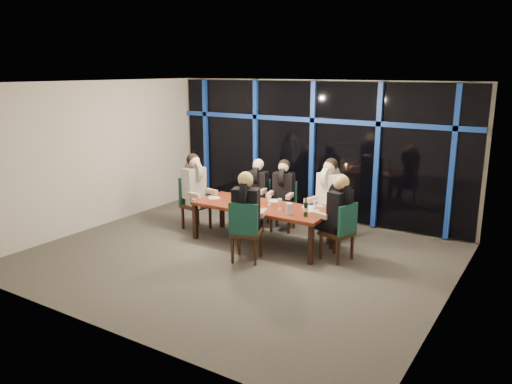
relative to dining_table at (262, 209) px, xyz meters
The scene contains 29 objects.
room 1.56m from the dining_table, 90.00° to the right, with size 7.04×7.00×3.02m.
window_wall 2.30m from the dining_table, 89.70° to the left, with size 6.86×0.43×2.94m.
dining_table is the anchor object (origin of this frame).
chair_far_left 1.29m from the dining_table, 124.34° to the left, with size 0.52×0.52×0.96m.
chair_far_mid 1.04m from the dining_table, 95.05° to the left, with size 0.54×0.54×0.99m.
chair_far_right 1.37m from the dining_table, 45.13° to the left, with size 0.61×0.61×1.09m.
chair_end_left 1.72m from the dining_table, behind, with size 0.58×0.58×1.07m.
chair_end_right 1.60m from the dining_table, ahead, with size 0.58×0.58×1.03m.
chair_near_mid 0.97m from the dining_table, 75.08° to the right, with size 0.63×0.63×1.07m.
diner_far_left 1.23m from the dining_table, 125.86° to the left, with size 0.52×0.64×0.93m.
diner_far_mid 0.99m from the dining_table, 94.48° to the left, with size 0.55×0.66×0.97m.
diner_far_right 1.34m from the dining_table, 43.04° to the left, with size 0.62×0.73×1.06m.
diner_end_left 1.66m from the dining_table, behind, with size 0.71×0.59×1.04m.
diner_end_right 1.54m from the dining_table, ahead, with size 0.69×0.59×1.00m.
diner_near_mid 0.94m from the dining_table, 75.39° to the right, with size 0.64×0.73×1.04m.
plate_far_left 0.74m from the dining_table, 144.56° to the left, with size 0.24×0.24×0.01m, color white.
plate_far_mid 0.40m from the dining_table, 84.39° to the left, with size 0.24×0.24×0.01m, color white.
plate_far_right 0.87m from the dining_table, 22.45° to the left, with size 0.24×0.24×0.01m, color white.
plate_end_left 1.07m from the dining_table, behind, with size 0.24×0.24×0.01m, color white.
plate_end_right 0.98m from the dining_table, ahead, with size 0.24×0.24×0.01m, color white.
plate_near_mid 0.33m from the dining_table, 81.33° to the right, with size 0.24×0.24×0.01m, color white.
wine_bottle 1.05m from the dining_table, 11.07° to the right, with size 0.08×0.08×0.33m.
water_pitcher 0.77m from the dining_table, 19.34° to the right, with size 0.12×0.11×0.20m.
tea_light 0.22m from the dining_table, 130.05° to the right, with size 0.05×0.05×0.03m, color #FA9D4B.
wine_glass_a 0.40m from the dining_table, 146.41° to the right, with size 0.07×0.07×0.18m.
wine_glass_b 0.25m from the dining_table, 55.99° to the left, with size 0.07×0.07×0.18m.
wine_glass_c 0.45m from the dining_table, ahead, with size 0.07×0.07×0.19m.
wine_glass_d 0.68m from the dining_table, behind, with size 0.06×0.06×0.16m.
wine_glass_e 1.04m from the dining_table, 12.51° to the left, with size 0.07×0.07×0.19m.
Camera 1 is at (4.68, -6.82, 3.21)m, focal length 35.00 mm.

